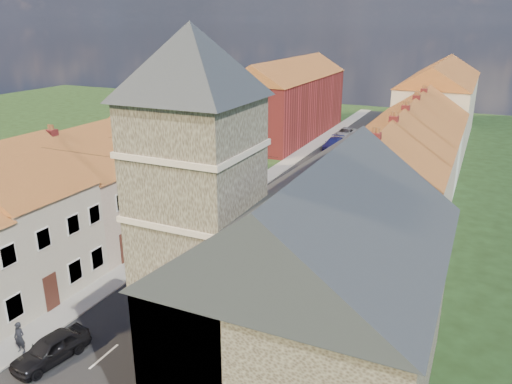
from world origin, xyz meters
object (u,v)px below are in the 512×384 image
(pedestrian_right_b, at_px, (338,207))
(pedestrian_left, at_px, (20,338))
(lamppost, at_px, (216,175))
(car_far, at_px, (333,144))
(car_distant, at_px, (345,133))
(car_near, at_px, (51,349))
(pedestrian_right, at_px, (202,339))
(church, at_px, (302,275))

(pedestrian_right_b, bearing_deg, pedestrian_left, 77.60)
(pedestrian_left, height_order, pedestrian_right_b, pedestrian_left)
(lamppost, bearing_deg, pedestrian_right_b, 24.17)
(lamppost, bearing_deg, car_far, 85.26)
(pedestrian_left, bearing_deg, car_distant, 81.71)
(pedestrian_left, xyz_separation_m, pedestrian_right_b, (8.81, 23.48, -0.03))
(car_near, bearing_deg, lamppost, 104.77)
(pedestrian_left, bearing_deg, car_far, 81.05)
(lamppost, relative_size, pedestrian_right, 3.71)
(lamppost, relative_size, pedestrian_right_b, 3.88)
(church, distance_m, car_distant, 50.66)
(pedestrian_left, relative_size, pedestrian_right_b, 1.03)
(pedestrian_right_b, bearing_deg, pedestrian_right, 95.70)
(church, relative_size, pedestrian_right_b, 9.83)
(pedestrian_right, bearing_deg, pedestrian_right_b, -96.36)
(pedestrian_right, xyz_separation_m, pedestrian_right_b, (0.85, 19.95, -0.03))
(lamppost, bearing_deg, car_near, -84.73)
(lamppost, height_order, car_distant, lamppost)
(car_distant, bearing_deg, car_far, -85.25)
(pedestrian_left, bearing_deg, pedestrian_right_b, 63.06)
(pedestrian_left, xyz_separation_m, pedestrian_right, (7.95, 3.54, 0.01))
(lamppost, distance_m, car_far, 26.01)
(car_distant, xyz_separation_m, pedestrian_right, (6.23, -48.37, 0.27))
(lamppost, bearing_deg, car_distant, 86.77)
(church, relative_size, car_far, 3.27)
(church, relative_size, pedestrian_left, 9.51)
(car_far, xyz_separation_m, pedestrian_right, (5.92, -41.71, 0.25))
(car_far, distance_m, pedestrian_right, 42.13)
(car_far, relative_size, pedestrian_right_b, 3.01)
(car_far, relative_size, car_distant, 0.99)
(car_near, height_order, pedestrian_right, pedestrian_right)
(car_far, height_order, car_distant, car_far)
(car_far, xyz_separation_m, pedestrian_left, (-2.03, -45.25, 0.24))
(pedestrian_left, bearing_deg, lamppost, 83.93)
(lamppost, relative_size, car_near, 1.61)
(church, xyz_separation_m, pedestrian_left, (-13.07, -2.81, -4.96))
(church, relative_size, car_distant, 3.23)
(lamppost, xyz_separation_m, pedestrian_right_b, (8.91, 4.00, -2.64))
(lamppost, height_order, pedestrian_right, lamppost)
(church, distance_m, lamppost, 21.38)
(lamppost, height_order, pedestrian_right_b, lamppost)
(church, height_order, pedestrian_right_b, church)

